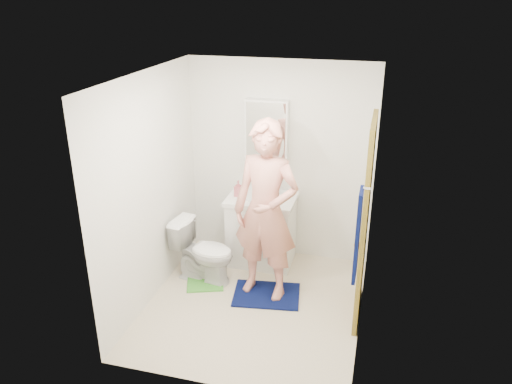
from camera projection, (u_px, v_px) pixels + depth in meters
The scene contains 22 objects.
floor at pixel (254, 305), 5.30m from camera, with size 2.20×2.40×0.02m, color beige.
ceiling at pixel (254, 75), 4.37m from camera, with size 2.20×2.40×0.02m, color white.
wall_back at pixel (280, 162), 5.92m from camera, with size 2.20×0.02×2.40m, color silver.
wall_front at pixel (212, 264), 3.75m from camera, with size 2.20×0.02×2.40m, color silver.
wall_left at pixel (149, 190), 5.10m from camera, with size 0.02×2.40×2.40m, color silver.
wall_right at pixel (371, 214), 4.57m from camera, with size 0.02×2.40×2.40m, color silver.
vanity_cabinet at pixel (262, 231), 5.99m from camera, with size 0.75×0.55×0.80m, color white.
countertop at pixel (262, 199), 5.83m from camera, with size 0.79×0.59×0.05m, color white.
sink_basin at pixel (262, 198), 5.83m from camera, with size 0.40×0.40×0.03m, color white.
faucet at pixel (265, 187), 5.96m from camera, with size 0.03×0.03×0.12m, color silver.
medicine_cabinet at pixel (267, 130), 5.73m from camera, with size 0.50×0.12×0.70m, color white.
mirror_panel at pixel (266, 131), 5.68m from camera, with size 0.46×0.01×0.66m, color white.
door at pixel (365, 223), 4.79m from camera, with size 0.05×0.80×2.05m, color olive.
door_knob at pixel (358, 245), 4.54m from camera, with size 0.07×0.07×0.07m, color gold.
towel at pixel (358, 236), 4.06m from camera, with size 0.03×0.24×0.80m, color #070F41.
towel_hook at pixel (367, 189), 3.89m from camera, with size 0.02×0.02×0.06m, color silver.
toilet at pixel (204, 251), 5.63m from camera, with size 0.40×0.70×0.71m, color white.
bath_mat at pixel (267, 295), 5.45m from camera, with size 0.71×0.51×0.02m, color #070F41.
green_rug at pixel (205, 283), 5.66m from camera, with size 0.40×0.34×0.02m, color green.
soap_dispenser at pixel (238, 188), 5.82m from camera, with size 0.09×0.09×0.19m, color #B4545D.
toothbrush_cup at pixel (273, 190), 5.90m from camera, with size 0.13×0.13×0.10m, color #744292.
man at pixel (266, 212), 5.12m from camera, with size 0.70×0.46×1.93m, color tan.
Camera 1 is at (1.15, -4.28, 3.14)m, focal length 35.00 mm.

